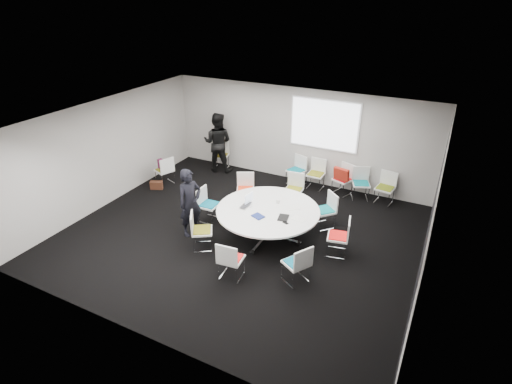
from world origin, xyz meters
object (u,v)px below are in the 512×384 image
at_px(conference_table, 268,216).
at_px(maroon_bag, 164,165).
at_px(chair_ring_g, 231,266).
at_px(laptop, 248,206).
at_px(person_main, 190,203).
at_px(person_back, 218,142).
at_px(chair_person_back, 221,160).
at_px(chair_ring_a, 338,243).
at_px(chair_spare_left, 165,176).
at_px(chair_ring_b, 324,216).
at_px(chair_ring_e, 209,211).
at_px(chair_ring_d, 245,195).
at_px(chair_back_a, 296,176).
at_px(chair_ring_f, 202,237).
at_px(chair_back_e, 384,194).
at_px(brown_bag, 157,185).
at_px(chair_back_c, 342,185).
at_px(chair_back_b, 315,180).
at_px(chair_ring_c, 293,196).
at_px(chair_back_d, 360,189).
at_px(cup, 278,201).
at_px(chair_ring_h, 296,270).

relative_size(conference_table, maroon_bag, 5.96).
relative_size(chair_ring_g, laptop, 2.40).
relative_size(person_main, person_back, 0.88).
relative_size(chair_person_back, maroon_bag, 2.20).
height_order(chair_ring_a, laptop, chair_ring_a).
height_order(chair_spare_left, laptop, chair_spare_left).
bearing_deg(chair_ring_b, person_back, 19.48).
height_order(chair_ring_b, chair_ring_e, same).
distance_m(chair_ring_d, laptop, 1.49).
bearing_deg(chair_back_a, chair_ring_a, 145.28).
distance_m(chair_ring_f, chair_back_e, 5.16).
relative_size(chair_back_a, brown_bag, 2.44).
height_order(chair_back_c, chair_back_e, same).
relative_size(chair_ring_f, chair_person_back, 1.00).
xyz_separation_m(person_main, maroon_bag, (-2.29, 1.89, -0.21)).
xyz_separation_m(chair_back_b, brown_bag, (-4.13, -2.13, -0.16)).
xyz_separation_m(chair_back_e, chair_person_back, (-5.19, 0.03, 0.00)).
bearing_deg(chair_ring_c, chair_ring_a, 132.42).
xyz_separation_m(chair_back_b, chair_back_d, (1.32, -0.03, 0.00)).
relative_size(chair_spare_left, person_back, 0.46).
xyz_separation_m(cup, brown_bag, (-4.06, 0.43, -0.66)).
bearing_deg(chair_ring_a, chair_back_e, -20.82).
distance_m(chair_ring_b, chair_spare_left, 5.00).
xyz_separation_m(chair_ring_f, chair_back_e, (3.26, 4.00, 0.00)).
height_order(chair_back_d, cup, chair_back_d).
bearing_deg(chair_person_back, chair_ring_f, 101.19).
distance_m(chair_spare_left, brown_bag, 0.41).
distance_m(chair_ring_e, laptop, 1.24).
bearing_deg(chair_ring_e, conference_table, 88.84).
bearing_deg(chair_ring_b, conference_table, 87.04).
bearing_deg(chair_person_back, chair_ring_h, 121.19).
bearing_deg(chair_ring_d, chair_ring_h, 109.07).
bearing_deg(chair_back_e, chair_ring_d, 37.05).
height_order(chair_ring_c, cup, chair_ring_c).
bearing_deg(chair_ring_h, chair_ring_d, 76.58).
bearing_deg(person_main, chair_ring_h, -80.00).
height_order(chair_back_b, chair_back_d, same).
bearing_deg(chair_ring_a, chair_ring_d, 57.70).
distance_m(chair_back_c, person_back, 4.07).
height_order(chair_back_a, laptop, chair_back_a).
distance_m(chair_person_back, laptop, 4.01).
xyz_separation_m(chair_back_b, chair_back_c, (0.80, 0.02, 0.00)).
bearing_deg(chair_back_b, cup, 89.05).
xyz_separation_m(chair_ring_d, chair_back_b, (1.36, 1.80, 0.00)).
bearing_deg(chair_back_c, maroon_bag, 41.92).
xyz_separation_m(chair_ring_b, chair_ring_d, (-2.25, 0.11, 0.00)).
distance_m(chair_ring_h, chair_spare_left, 5.69).
relative_size(chair_ring_g, chair_person_back, 1.00).
bearing_deg(chair_ring_g, person_main, 142.93).
xyz_separation_m(chair_ring_g, cup, (0.11, 2.08, 0.50)).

